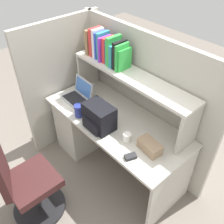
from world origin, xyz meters
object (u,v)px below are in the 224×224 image
Objects in this scene: backpack at (99,117)px; office_chair at (27,186)px; tissue_box at (150,146)px; snack_canister at (79,111)px; paper_cup at (127,137)px; computer_mouse at (130,157)px; laptop at (79,95)px.

office_chair is at bearing -97.37° from backpack.
backpack is 1.36× the size of tissue_box.
paper_cup is at bearing 10.94° from snack_canister.
office_chair is (-0.59, -0.75, -0.35)m from computer_mouse.
computer_mouse is 1.21× the size of paper_cup.
computer_mouse is at bearing -98.71° from tissue_box.
paper_cup is 0.23m from tissue_box.
office_chair is (-0.42, -0.87, -0.38)m from paper_cup.
snack_canister is at bearing -171.01° from backpack.
laptop is at bearing 175.83° from paper_cup.
office_chair is (-0.64, -0.93, -0.39)m from tissue_box.
paper_cup is 0.60m from snack_canister.
computer_mouse is 0.21m from paper_cup.
computer_mouse is at bearing -10.38° from laptop.
tissue_box is at bearing 16.06° from paper_cup.
paper_cup is 0.09× the size of office_chair.
paper_cup is at bearing 12.57° from backpack.
snack_canister is (-0.81, -0.18, 0.02)m from tissue_box.
tissue_box is at bearing 0.10° from laptop.
office_chair reaches higher than snack_canister.
snack_canister is 0.87m from office_chair.
backpack is 0.56m from tissue_box.
backpack is 0.32× the size of office_chair.
backpack reaches higher than tissue_box.
backpack is 2.88× the size of computer_mouse.
tissue_box is 1.67× the size of snack_canister.
computer_mouse is 0.20m from tissue_box.
backpack is 2.27× the size of snack_canister.
laptop is at bearing -46.31° from office_chair.
backpack reaches higher than office_chair.
tissue_box reaches higher than paper_cup.
backpack is 0.34m from paper_cup.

